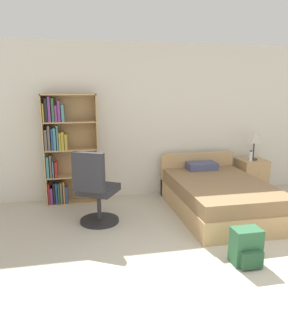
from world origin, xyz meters
The scene contains 9 objects.
ground_plane centered at (0.00, 0.00, 0.00)m, with size 14.00×14.00×0.00m, color #BCB29E.
wall_back centered at (0.00, 3.23, 1.30)m, with size 9.00×0.06×2.60m.
bookshelf centered at (-1.78, 3.01, 0.90)m, with size 0.86×0.26×1.78m.
bed centered at (0.52, 2.12, 0.26)m, with size 1.31×2.02×0.75m.
office_chair centered at (-1.35, 2.00, 0.48)m, with size 0.68×0.71×1.06m.
nightstand centered at (1.52, 2.91, 0.31)m, with size 0.47×0.47×0.61m.
table_lamp centered at (1.52, 2.90, 1.00)m, with size 0.25×0.25×0.50m.
water_bottle centered at (1.42, 2.80, 0.70)m, with size 0.06×0.06×0.19m.
backpack_green centered at (0.17, 0.60, 0.19)m, with size 0.31×0.28×0.40m.
Camera 1 is at (-1.58, -2.33, 1.86)m, focal length 35.00 mm.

